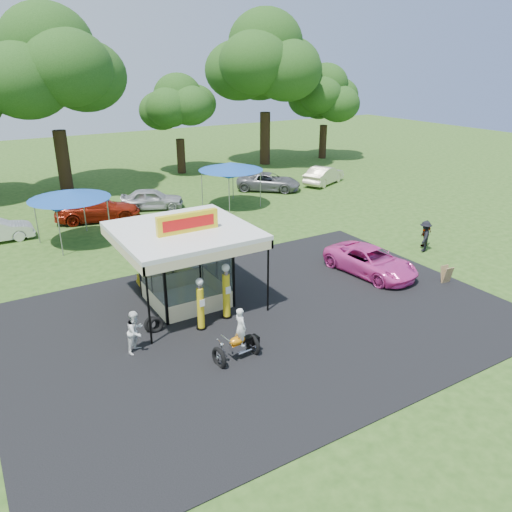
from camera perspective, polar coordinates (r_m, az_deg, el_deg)
The scene contains 23 objects.
ground at distance 19.07m, azimuth 3.94°, elevation -9.65°, with size 120.00×120.00×0.00m, color #294A17.
asphalt_apron at distance 20.50m, azimuth 0.72°, elevation -7.14°, with size 20.00×14.00×0.04m, color black.
gas_station_kiosk at distance 21.33m, azimuth -8.11°, elevation -0.94°, with size 5.40×5.40×4.18m.
gas_pump_left at distance 19.41m, azimuth -6.36°, elevation -5.61°, with size 0.41×0.41×2.19m.
gas_pump_right at distance 20.12m, azimuth -3.42°, elevation -4.18°, with size 0.44×0.44×2.38m.
motorcycle at distance 17.64m, azimuth -1.94°, elevation -9.42°, with size 1.75×0.94×2.03m.
spare_tires at distance 19.85m, azimuth -11.61°, elevation -7.68°, with size 0.77×0.47×0.65m.
a_frame_sign at distance 25.12m, azimuth 20.93°, elevation -2.02°, with size 0.49×0.46×0.84m.
kiosk_car at distance 23.73m, azimuth -10.08°, elevation -2.09°, with size 1.13×2.82×0.96m, color yellow.
pink_sedan at distance 25.03m, azimuth 12.96°, elevation -0.57°, with size 2.22×4.80×1.33m, color #E93FA4.
spectator_west at distance 18.53m, azimuth -13.59°, elevation -8.39°, with size 0.78×0.61×1.61m, color white.
spectator_east_a at distance 28.78m, azimuth 18.73°, elevation 2.16°, with size 1.11×0.64×1.72m, color black.
spectator_east_b at distance 29.59m, azimuth 18.86°, elevation 2.46°, with size 0.89×0.37×1.52m, color gray.
bg_car_b at distance 34.21m, azimuth -17.68°, elevation 5.14°, with size 2.18×5.37×1.56m, color maroon.
bg_car_c at distance 35.96m, azimuth -11.81°, elevation 6.41°, with size 1.73×4.31×1.47m, color #9E9EA2.
bg_car_d at distance 40.48m, azimuth 1.45°, elevation 8.49°, with size 2.33×5.06×1.41m, color slate.
bg_car_e at distance 42.97m, azimuth 7.77°, elevation 9.14°, with size 1.59×4.57×1.51m, color beige.
tent_west at distance 29.85m, azimuth -20.58°, elevation 6.58°, with size 4.49×4.49×3.14m.
tent_east at distance 35.47m, azimuth -2.90°, elevation 10.17°, with size 4.53×4.53×3.17m.
oak_far_c at distance 42.13m, azimuth -22.34°, elevation 18.30°, with size 11.44×11.44×13.49m.
oak_far_d at distance 46.78m, azimuth -8.84°, elevation 15.97°, with size 7.23×7.23×8.60m.
oak_far_e at distance 50.36m, azimuth 1.09°, elevation 20.56°, with size 11.80×11.80×14.05m.
oak_far_f at distance 54.15m, azimuth 7.88°, elevation 17.30°, with size 7.76×7.76×9.35m.
Camera 1 is at (-9.53, -13.24, 9.88)m, focal length 35.00 mm.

